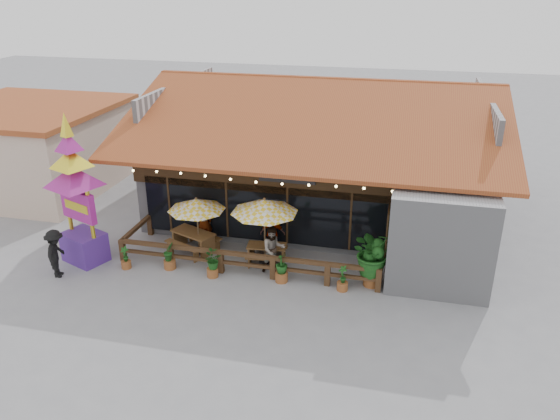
% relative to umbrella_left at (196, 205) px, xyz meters
% --- Properties ---
extents(ground, '(100.00, 100.00, 0.00)m').
position_rel_umbrella_left_xyz_m(ground, '(3.85, -0.75, -2.10)').
color(ground, gray).
rests_on(ground, ground).
extents(restaurant_building, '(15.50, 14.73, 6.09)m').
position_rel_umbrella_left_xyz_m(restaurant_building, '(4.11, 5.86, 0.10)').
color(restaurant_building, '#A1A1A6').
rests_on(restaurant_building, ground).
extents(patio_railing, '(10.00, 2.60, 0.92)m').
position_rel_umbrella_left_xyz_m(patio_railing, '(1.60, -1.02, -1.49)').
color(patio_railing, '#4D331B').
rests_on(patio_railing, ground).
extents(neighbor_building, '(8.40, 8.40, 4.22)m').
position_rel_umbrella_left_xyz_m(neighbor_building, '(-11.15, 5.25, 0.03)').
color(neighbor_building, beige).
rests_on(neighbor_building, ground).
extents(umbrella_left, '(2.93, 2.93, 2.41)m').
position_rel_umbrella_left_xyz_m(umbrella_left, '(0.00, 0.00, 0.00)').
color(umbrella_left, brown).
rests_on(umbrella_left, ground).
extents(umbrella_right, '(3.32, 3.32, 2.72)m').
position_rel_umbrella_left_xyz_m(umbrella_right, '(2.76, -0.17, 0.27)').
color(umbrella_right, brown).
rests_on(umbrella_right, ground).
extents(picnic_table_left, '(2.20, 2.07, 0.85)m').
position_rel_umbrella_left_xyz_m(picnic_table_left, '(-0.28, 0.14, -1.53)').
color(picnic_table_left, brown).
rests_on(picnic_table_left, ground).
extents(picnic_table_right, '(1.63, 1.45, 0.72)m').
position_rel_umbrella_left_xyz_m(picnic_table_right, '(2.81, -0.07, -1.62)').
color(picnic_table_right, brown).
rests_on(picnic_table_right, ground).
extents(thai_sign_tower, '(3.01, 3.01, 6.28)m').
position_rel_umbrella_left_xyz_m(thai_sign_tower, '(-4.08, -1.56, 1.21)').
color(thai_sign_tower, '#4D2589').
rests_on(thai_sign_tower, ground).
extents(tropical_plant, '(2.09, 2.00, 2.23)m').
position_rel_umbrella_left_xyz_m(tropical_plant, '(6.90, -0.88, -0.82)').
color(tropical_plant, brown).
rests_on(tropical_plant, ground).
extents(diner_a, '(0.83, 0.80, 1.93)m').
position_rel_umbrella_left_xyz_m(diner_a, '(-0.07, 0.83, -1.14)').
color(diner_a, '#3A2612').
rests_on(diner_a, ground).
extents(diner_b, '(1.11, 1.02, 1.83)m').
position_rel_umbrella_left_xyz_m(diner_b, '(3.23, -0.71, -1.19)').
color(diner_b, '#3A2612').
rests_on(diner_b, ground).
extents(diner_c, '(1.03, 0.56, 1.67)m').
position_rel_umbrella_left_xyz_m(diner_c, '(2.84, 0.74, -1.27)').
color(diner_c, '#3A2612').
rests_on(diner_c, ground).
extents(pedestrian, '(1.00, 1.34, 1.85)m').
position_rel_umbrella_left_xyz_m(pedestrian, '(-4.39, -2.87, -1.18)').
color(pedestrian, black).
rests_on(pedestrian, ground).
extents(planter_a, '(0.37, 0.37, 0.91)m').
position_rel_umbrella_left_xyz_m(planter_a, '(-2.26, -1.78, -1.72)').
color(planter_a, brown).
rests_on(planter_a, ground).
extents(planter_b, '(0.49, 0.52, 1.10)m').
position_rel_umbrella_left_xyz_m(planter_b, '(-0.64, -1.42, -1.61)').
color(planter_b, brown).
rests_on(planter_b, ground).
extents(planter_c, '(0.76, 0.70, 1.03)m').
position_rel_umbrella_left_xyz_m(planter_c, '(1.14, -1.62, -1.52)').
color(planter_c, brown).
rests_on(planter_c, ground).
extents(planter_d, '(0.59, 0.59, 1.12)m').
position_rel_umbrella_left_xyz_m(planter_d, '(3.70, -1.38, -1.56)').
color(planter_d, brown).
rests_on(planter_d, ground).
extents(planter_e, '(0.41, 0.40, 0.96)m').
position_rel_umbrella_left_xyz_m(planter_e, '(5.92, -1.47, -1.70)').
color(planter_e, brown).
rests_on(planter_e, ground).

